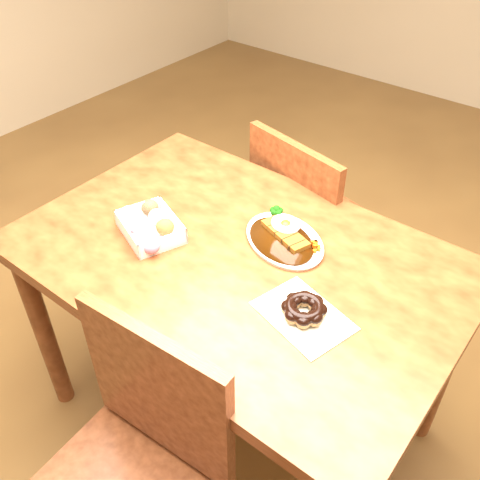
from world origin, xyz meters
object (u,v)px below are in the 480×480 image
Objects in this scene: chair_near at (131,480)px; pon_de_ring at (304,310)px; donut_box at (149,226)px; chair_far at (313,227)px; katsu_curry_plate at (285,237)px; table at (237,280)px.

chair_near is 3.43× the size of pon_de_ring.
donut_box is (-0.36, 0.45, 0.30)m from chair_near.
chair_far is 0.76m from pon_de_ring.
donut_box is (-0.18, -0.62, 0.30)m from chair_far.
katsu_curry_plate is (-0.04, 0.66, 0.28)m from chair_near.
chair_far is 3.43× the size of pon_de_ring.
chair_far is 0.52m from katsu_curry_plate.
chair_far is at bearing 73.96° from donut_box.
katsu_curry_plate is at bearing 120.54° from chair_far.
chair_near is at bearing 111.31° from chair_far.
katsu_curry_plate is at bearing 61.32° from table.
table is 0.29m from donut_box.
chair_near reaches higher than pon_de_ring.
chair_near is 0.56m from pon_de_ring.
katsu_curry_plate is at bearing 33.07° from donut_box.
katsu_curry_plate is (0.14, -0.41, 0.28)m from chair_far.
katsu_curry_plate is 0.38m from donut_box.
table is 5.35× the size of donut_box.
table is 0.30m from pon_de_ring.
donut_box is at bearing -179.76° from pon_de_ring.
pon_de_ring is at bearing -16.95° from table.
chair_near is at bearing -108.93° from pon_de_ring.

